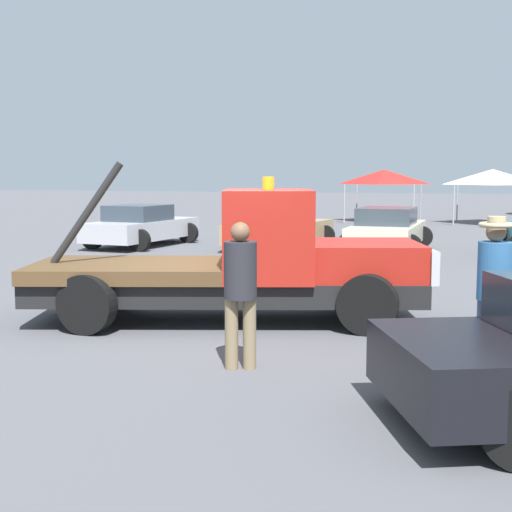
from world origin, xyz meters
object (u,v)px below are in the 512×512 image
object	(u,v)px
parked_car_cream	(387,230)
tow_truck	(249,264)
parked_car_silver	(141,226)
person_near_truck	(494,281)
person_at_hood	(240,285)
parked_car_tan	(279,228)
canopy_tent_red	(384,177)
canopy_tent_white	(492,177)

from	to	relation	value
parked_car_cream	tow_truck	bearing A→B (deg)	177.18
tow_truck	parked_car_silver	world-z (taller)	tow_truck
person_near_truck	person_at_hood	distance (m)	2.96
person_near_truck	parked_car_silver	size ratio (longest dim) A/B	0.40
parked_car_silver	parked_car_tan	world-z (taller)	same
tow_truck	canopy_tent_red	bearing A→B (deg)	75.75
parked_car_silver	canopy_tent_white	size ratio (longest dim) A/B	1.38
tow_truck	canopy_tent_red	xyz separation A→B (m)	(-1.51, 24.76, 1.29)
tow_truck	parked_car_tan	size ratio (longest dim) A/B	1.44
person_near_truck	person_at_hood	world-z (taller)	person_near_truck
parked_car_silver	canopy_tent_red	world-z (taller)	canopy_tent_red
person_near_truck	person_at_hood	bearing A→B (deg)	-54.65
person_near_truck	canopy_tent_white	bearing A→B (deg)	-160.51
tow_truck	person_at_hood	xyz separation A→B (m)	(0.82, -2.71, 0.11)
parked_car_cream	canopy_tent_white	bearing A→B (deg)	-11.25
parked_car_tan	canopy_tent_red	xyz separation A→B (m)	(1.18, 14.06, 1.55)
parked_car_tan	canopy_tent_red	distance (m)	14.20
person_at_hood	canopy_tent_red	distance (m)	27.59
parked_car_silver	person_near_truck	bearing A→B (deg)	-132.94
parked_car_silver	tow_truck	bearing A→B (deg)	-139.65
parked_car_tan	canopy_tent_white	size ratio (longest dim) A/B	1.35
parked_car_tan	parked_car_cream	world-z (taller)	same
person_near_truck	parked_car_silver	distance (m)	16.20
person_at_hood	canopy_tent_red	bearing A→B (deg)	162.05
canopy_tent_red	tow_truck	bearing A→B (deg)	-86.50
person_near_truck	canopy_tent_red	world-z (taller)	canopy_tent_red
parked_car_tan	parked_car_cream	distance (m)	3.33
person_near_truck	parked_car_tan	bearing A→B (deg)	-134.02
tow_truck	person_near_truck	distance (m)	4.12
person_at_hood	canopy_tent_red	size ratio (longest dim) A/B	0.53
tow_truck	canopy_tent_white	world-z (taller)	canopy_tent_white
tow_truck	parked_car_silver	distance (m)	12.43
person_near_truck	parked_car_tan	size ratio (longest dim) A/B	0.41
parked_car_cream	parked_car_silver	bearing A→B (deg)	95.90
tow_truck	parked_car_tan	xyz separation A→B (m)	(-2.69, 10.70, -0.26)
canopy_tent_red	parked_car_cream	bearing A→B (deg)	-81.20
person_near_truck	parked_car_cream	xyz separation A→B (m)	(-3.02, 12.76, -0.43)
person_near_truck	canopy_tent_red	bearing A→B (deg)	-149.79
person_at_hood	person_near_truck	bearing A→B (deg)	83.32
person_near_truck	tow_truck	bearing A→B (deg)	-98.07
parked_car_cream	canopy_tent_white	distance (m)	14.28
person_at_hood	parked_car_silver	world-z (taller)	person_at_hood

